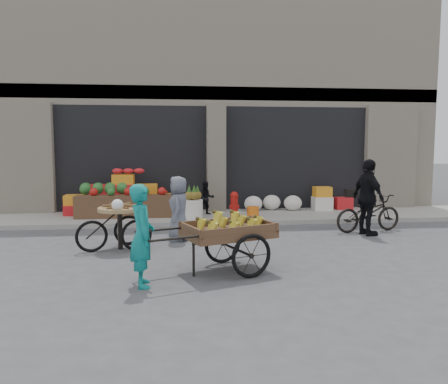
{
  "coord_description": "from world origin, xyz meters",
  "views": [
    {
      "loc": [
        -1.21,
        -7.91,
        2.03
      ],
      "look_at": [
        -0.22,
        0.89,
        1.1
      ],
      "focal_mm": 35.0,
      "sensor_mm": 36.0,
      "label": 1
    }
  ],
  "objects": [
    {
      "name": "cyclist",
      "position": [
        3.15,
        1.51,
        0.87
      ],
      "size": [
        0.62,
        1.09,
        1.74
      ],
      "primitive_type": "imported",
      "rotation": [
        0.0,
        0.0,
        1.77
      ],
      "color": "black",
      "rests_on": "ground"
    },
    {
      "name": "orange_bucket",
      "position": [
        0.85,
        3.5,
        0.27
      ],
      "size": [
        0.32,
        0.32,
        0.3
      ],
      "primitive_type": "cylinder",
      "color": "orange",
      "rests_on": "sidewalk"
    },
    {
      "name": "fire_hydrant",
      "position": [
        0.35,
        3.55,
        0.5
      ],
      "size": [
        0.22,
        0.22,
        0.71
      ],
      "color": "#A5140F",
      "rests_on": "sidewalk"
    },
    {
      "name": "vendor_woman",
      "position": [
        -1.69,
        -1.62,
        0.75
      ],
      "size": [
        0.44,
        0.6,
        1.5
      ],
      "primitive_type": "imported",
      "rotation": [
        0.0,
        0.0,
        1.74
      ],
      "color": "#107B79",
      "rests_on": "ground"
    },
    {
      "name": "ground",
      "position": [
        0.0,
        0.0,
        0.0
      ],
      "size": [
        80.0,
        80.0,
        0.0
      ],
      "primitive_type": "plane",
      "color": "#424244",
      "rests_on": "ground"
    },
    {
      "name": "building",
      "position": [
        0.0,
        8.03,
        3.37
      ],
      "size": [
        14.0,
        6.45,
        7.0
      ],
      "color": "beige",
      "rests_on": "ground"
    },
    {
      "name": "pineapple_bin",
      "position": [
        -0.75,
        3.6,
        0.37
      ],
      "size": [
        0.52,
        0.52,
        0.5
      ],
      "primitive_type": "cylinder",
      "color": "silver",
      "rests_on": "sidewalk"
    },
    {
      "name": "banana_cart",
      "position": [
        -0.42,
        -1.03,
        0.71
      ],
      "size": [
        2.51,
        1.67,
        0.98
      ],
      "rotation": [
        0.0,
        0.0,
        0.36
      ],
      "color": "brown",
      "rests_on": "ground"
    },
    {
      "name": "seated_person",
      "position": [
        -0.35,
        4.2,
        0.58
      ],
      "size": [
        0.51,
        0.43,
        0.93
      ],
      "primitive_type": "imported",
      "rotation": [
        0.0,
        0.0,
        0.17
      ],
      "color": "black",
      "rests_on": "sidewalk"
    },
    {
      "name": "right_bay_goods",
      "position": [
        2.61,
        4.7,
        0.41
      ],
      "size": [
        3.35,
        0.6,
        0.7
      ],
      "color": "silver",
      "rests_on": "sidewalk"
    },
    {
      "name": "vendor_grey",
      "position": [
        -1.15,
        1.42,
        0.7
      ],
      "size": [
        0.49,
        0.71,
        1.39
      ],
      "primitive_type": "imported",
      "rotation": [
        0.0,
        0.0,
        -1.63
      ],
      "color": "slate",
      "rests_on": "ground"
    },
    {
      "name": "tricycle_cart",
      "position": [
        -2.31,
        0.75,
        0.57
      ],
      "size": [
        1.45,
        1.09,
        0.95
      ],
      "rotation": [
        0.0,
        0.0,
        0.37
      ],
      "color": "#9E7F51",
      "rests_on": "ground"
    },
    {
      "name": "sidewalk",
      "position": [
        0.0,
        4.1,
        0.06
      ],
      "size": [
        18.0,
        2.2,
        0.12
      ],
      "primitive_type": "cube",
      "color": "gray",
      "rests_on": "ground"
    },
    {
      "name": "fruit_display",
      "position": [
        -2.48,
        4.38,
        0.67
      ],
      "size": [
        3.1,
        1.12,
        1.24
      ],
      "color": "red",
      "rests_on": "sidewalk"
    },
    {
      "name": "bicycle",
      "position": [
        3.35,
        1.91,
        0.45
      ],
      "size": [
        1.8,
        0.92,
        0.9
      ],
      "primitive_type": "imported",
      "rotation": [
        0.0,
        0.0,
        1.77
      ],
      "color": "black",
      "rests_on": "ground"
    }
  ]
}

